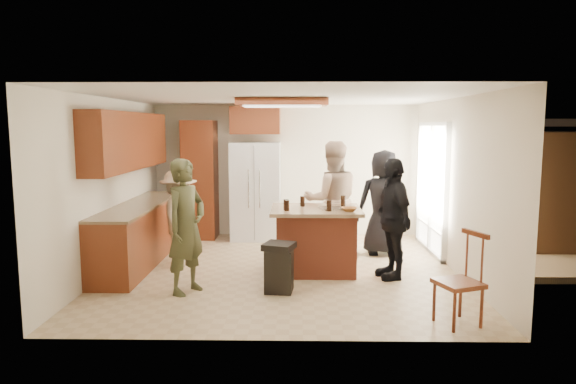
{
  "coord_description": "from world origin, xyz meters",
  "views": [
    {
      "loc": [
        0.22,
        -7.32,
        2.09
      ],
      "look_at": [
        0.08,
        0.03,
        1.15
      ],
      "focal_mm": 32.0,
      "sensor_mm": 36.0,
      "label": 1
    }
  ],
  "objects_px": {
    "person_behind_right": "(383,203)",
    "person_side_right": "(393,218)",
    "person_behind_left": "(332,200)",
    "person_counter": "(179,217)",
    "kitchen_island": "(316,239)",
    "trash_bin": "(279,267)",
    "refrigerator": "(256,191)",
    "person_front_left": "(186,226)",
    "spindle_chair": "(460,283)"
  },
  "relations": [
    {
      "from": "person_behind_right",
      "to": "person_front_left",
      "type": "bearing_deg",
      "value": 34.85
    },
    {
      "from": "kitchen_island",
      "to": "trash_bin",
      "type": "relative_size",
      "value": 2.03
    },
    {
      "from": "person_side_right",
      "to": "kitchen_island",
      "type": "bearing_deg",
      "value": -116.98
    },
    {
      "from": "person_counter",
      "to": "person_behind_right",
      "type": "bearing_deg",
      "value": -84.51
    },
    {
      "from": "person_behind_left",
      "to": "refrigerator",
      "type": "height_order",
      "value": "person_behind_left"
    },
    {
      "from": "person_front_left",
      "to": "person_behind_left",
      "type": "height_order",
      "value": "person_behind_left"
    },
    {
      "from": "person_side_right",
      "to": "spindle_chair",
      "type": "distance_m",
      "value": 1.79
    },
    {
      "from": "person_behind_left",
      "to": "refrigerator",
      "type": "distance_m",
      "value": 1.94
    },
    {
      "from": "person_front_left",
      "to": "spindle_chair",
      "type": "xyz_separation_m",
      "value": [
        3.11,
        -1.01,
        -0.4
      ]
    },
    {
      "from": "person_front_left",
      "to": "person_behind_right",
      "type": "xyz_separation_m",
      "value": [
        2.79,
        2.0,
        0.01
      ]
    },
    {
      "from": "person_front_left",
      "to": "trash_bin",
      "type": "distance_m",
      "value": 1.28
    },
    {
      "from": "person_side_right",
      "to": "person_counter",
      "type": "relative_size",
      "value": 1.14
    },
    {
      "from": "person_front_left",
      "to": "person_behind_right",
      "type": "distance_m",
      "value": 3.44
    },
    {
      "from": "person_behind_left",
      "to": "person_counter",
      "type": "relative_size",
      "value": 1.27
    },
    {
      "from": "person_front_left",
      "to": "person_behind_right",
      "type": "height_order",
      "value": "person_behind_right"
    },
    {
      "from": "person_behind_right",
      "to": "person_counter",
      "type": "distance_m",
      "value": 3.26
    },
    {
      "from": "person_counter",
      "to": "trash_bin",
      "type": "distance_m",
      "value": 2.01
    },
    {
      "from": "person_behind_left",
      "to": "spindle_chair",
      "type": "height_order",
      "value": "person_behind_left"
    },
    {
      "from": "person_behind_left",
      "to": "person_behind_right",
      "type": "relative_size",
      "value": 1.08
    },
    {
      "from": "trash_bin",
      "to": "person_behind_right",
      "type": "bearing_deg",
      "value": 50.13
    },
    {
      "from": "kitchen_island",
      "to": "trash_bin",
      "type": "distance_m",
      "value": 1.05
    },
    {
      "from": "refrigerator",
      "to": "kitchen_island",
      "type": "distance_m",
      "value": 2.46
    },
    {
      "from": "person_side_right",
      "to": "refrigerator",
      "type": "height_order",
      "value": "refrigerator"
    },
    {
      "from": "person_behind_right",
      "to": "kitchen_island",
      "type": "relative_size",
      "value": 1.34
    },
    {
      "from": "person_counter",
      "to": "person_behind_left",
      "type": "bearing_deg",
      "value": -86.34
    },
    {
      "from": "person_behind_right",
      "to": "person_side_right",
      "type": "xyz_separation_m",
      "value": [
        -0.09,
        -1.31,
        -0.03
      ]
    },
    {
      "from": "refrigerator",
      "to": "person_behind_left",
      "type": "bearing_deg",
      "value": -47.22
    },
    {
      "from": "person_behind_right",
      "to": "spindle_chair",
      "type": "distance_m",
      "value": 3.06
    },
    {
      "from": "kitchen_island",
      "to": "person_side_right",
      "type": "bearing_deg",
      "value": -14.71
    },
    {
      "from": "person_behind_right",
      "to": "refrigerator",
      "type": "xyz_separation_m",
      "value": [
        -2.17,
        1.15,
        0.04
      ]
    },
    {
      "from": "person_counter",
      "to": "spindle_chair",
      "type": "bearing_deg",
      "value": -130.62
    },
    {
      "from": "person_behind_right",
      "to": "person_side_right",
      "type": "bearing_deg",
      "value": 85.29
    },
    {
      "from": "person_behind_right",
      "to": "person_behind_left",
      "type": "bearing_deg",
      "value": 17.06
    },
    {
      "from": "person_front_left",
      "to": "person_counter",
      "type": "xyz_separation_m",
      "value": [
        -0.38,
        1.27,
        -0.11
      ]
    },
    {
      "from": "refrigerator",
      "to": "trash_bin",
      "type": "distance_m",
      "value": 3.2
    },
    {
      "from": "person_behind_right",
      "to": "person_counter",
      "type": "bearing_deg",
      "value": 12.22
    },
    {
      "from": "person_front_left",
      "to": "refrigerator",
      "type": "bearing_deg",
      "value": 18.51
    },
    {
      "from": "person_behind_right",
      "to": "person_side_right",
      "type": "height_order",
      "value": "person_behind_right"
    },
    {
      "from": "trash_bin",
      "to": "refrigerator",
      "type": "bearing_deg",
      "value": 99.87
    },
    {
      "from": "person_behind_left",
      "to": "spindle_chair",
      "type": "distance_m",
      "value": 3.01
    },
    {
      "from": "person_side_right",
      "to": "person_counter",
      "type": "bearing_deg",
      "value": -112.87
    },
    {
      "from": "person_front_left",
      "to": "refrigerator",
      "type": "distance_m",
      "value": 3.21
    },
    {
      "from": "person_counter",
      "to": "refrigerator",
      "type": "relative_size",
      "value": 0.82
    },
    {
      "from": "person_side_right",
      "to": "refrigerator",
      "type": "distance_m",
      "value": 3.23
    },
    {
      "from": "kitchen_island",
      "to": "refrigerator",
      "type": "bearing_deg",
      "value": 115.32
    },
    {
      "from": "refrigerator",
      "to": "person_counter",
      "type": "bearing_deg",
      "value": -118.08
    },
    {
      "from": "trash_bin",
      "to": "person_side_right",
      "type": "bearing_deg",
      "value": 22.58
    },
    {
      "from": "person_side_right",
      "to": "kitchen_island",
      "type": "relative_size",
      "value": 1.3
    },
    {
      "from": "person_front_left",
      "to": "spindle_chair",
      "type": "distance_m",
      "value": 3.29
    },
    {
      "from": "person_front_left",
      "to": "trash_bin",
      "type": "height_order",
      "value": "person_front_left"
    }
  ]
}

